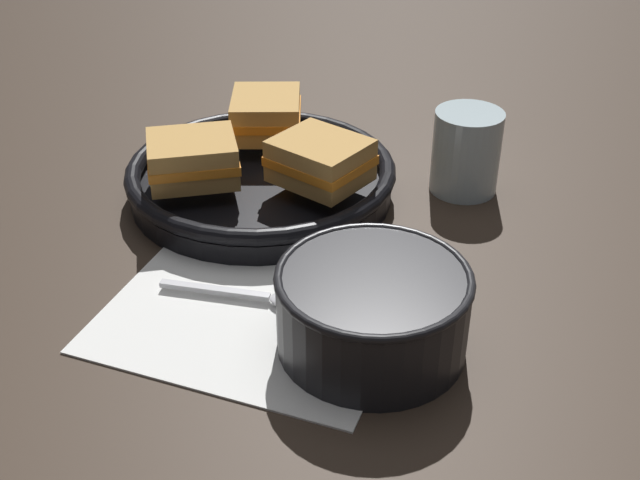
% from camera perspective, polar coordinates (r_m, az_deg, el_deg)
% --- Properties ---
extents(ground_plane, '(4.00, 4.00, 0.00)m').
position_cam_1_polar(ground_plane, '(0.78, -1.82, -2.40)').
color(ground_plane, '#382B21').
extents(napkin, '(0.30, 0.27, 0.00)m').
position_cam_1_polar(napkin, '(0.73, -4.63, -4.98)').
color(napkin, white).
rests_on(napkin, ground_plane).
extents(soup_bowl, '(0.16, 0.16, 0.08)m').
position_cam_1_polar(soup_bowl, '(0.67, 3.77, -4.72)').
color(soup_bowl, black).
rests_on(soup_bowl, ground_plane).
extents(spoon, '(0.16, 0.03, 0.01)m').
position_cam_1_polar(spoon, '(0.74, -3.33, -4.13)').
color(spoon, silver).
rests_on(spoon, napkin).
extents(skillet, '(0.30, 0.30, 0.04)m').
position_cam_1_polar(skillet, '(0.91, -4.19, 4.37)').
color(skillet, black).
rests_on(skillet, ground_plane).
extents(sandwich_near_left, '(0.10, 0.11, 0.05)m').
position_cam_1_polar(sandwich_near_left, '(0.96, -3.85, 8.90)').
color(sandwich_near_left, '#C18E47').
rests_on(sandwich_near_left, skillet).
extents(sandwich_near_right, '(0.12, 0.11, 0.05)m').
position_cam_1_polar(sandwich_near_right, '(0.86, -9.04, 5.73)').
color(sandwich_near_right, '#C18E47').
rests_on(sandwich_near_right, skillet).
extents(sandwich_far_left, '(0.12, 0.12, 0.05)m').
position_cam_1_polar(sandwich_far_left, '(0.85, 0.03, 5.67)').
color(sandwich_far_left, '#C18E47').
rests_on(sandwich_far_left, skillet).
extents(drinking_glass, '(0.08, 0.08, 0.09)m').
position_cam_1_polar(drinking_glass, '(0.92, 10.35, 6.20)').
color(drinking_glass, silver).
rests_on(drinking_glass, ground_plane).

